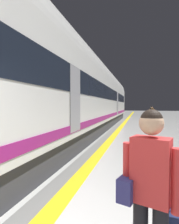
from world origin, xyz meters
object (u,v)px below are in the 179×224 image
high_speed_train (81,92)px  suitcase_mid (149,119)px  traveller_foreground (149,187)px  passenger_mid (152,113)px

high_speed_train → suitcase_mid: high_speed_train is taller
high_speed_train → suitcase_mid: size_ratio=34.03×
traveller_foreground → suitcase_mid: size_ratio=1.70×
suitcase_mid → traveller_foreground: bearing=-92.8°
suitcase_mid → passenger_mid: bearing=34.9°
passenger_mid → suitcase_mid: size_ratio=1.65×
high_speed_train → passenger_mid: 10.26m
traveller_foreground → passenger_mid: (1.19, 17.80, -0.00)m
traveller_foreground → high_speed_train: bearing=111.5°
traveller_foreground → suitcase_mid: traveller_foreground is taller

